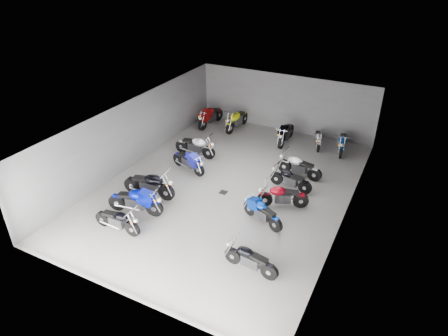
{
  "coord_description": "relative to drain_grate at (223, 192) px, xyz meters",
  "views": [
    {
      "loc": [
        6.59,
        -13.32,
        9.33
      ],
      "look_at": [
        -0.14,
        -0.16,
        1.0
      ],
      "focal_mm": 32.0,
      "sensor_mm": 36.0,
      "label": 1
    }
  ],
  "objects": [
    {
      "name": "motorcycle_left_f",
      "position": [
        -2.8,
        2.41,
        0.53
      ],
      "size": [
        2.23,
        0.43,
        0.98
      ],
      "rotation": [
        0.0,
        0.0,
        -1.57
      ],
      "color": "black",
      "rests_on": "ground"
    },
    {
      "name": "motorcycle_back_b",
      "position": [
        -2.4,
        6.33,
        0.56
      ],
      "size": [
        0.5,
        2.38,
        1.05
      ],
      "rotation": [
        0.0,
        0.0,
        3.08
      ],
      "color": "black",
      "rests_on": "ground"
    },
    {
      "name": "motorcycle_left_a",
      "position": [
        -2.27,
        -4.1,
        0.47
      ],
      "size": [
        1.98,
        0.39,
        0.87
      ],
      "rotation": [
        0.0,
        0.0,
        -1.56
      ],
      "color": "black",
      "rests_on": "ground"
    },
    {
      "name": "ceiling",
      "position": [
        0.0,
        0.5,
        3.21
      ],
      "size": [
        10.0,
        14.0,
        0.04
      ],
      "primitive_type": "cube",
      "color": "black",
      "rests_on": "wall_back"
    },
    {
      "name": "motorcycle_right_e",
      "position": [
        2.43,
        1.6,
        0.46
      ],
      "size": [
        1.94,
        0.45,
        0.86
      ],
      "rotation": [
        0.0,
        0.0,
        1.45
      ],
      "color": "black",
      "rests_on": "ground"
    },
    {
      "name": "motorcycle_right_c",
      "position": [
        2.26,
        -1.2,
        0.47
      ],
      "size": [
        1.87,
        0.86,
        0.86
      ],
      "rotation": [
        0.0,
        0.0,
        1.18
      ],
      "color": "black",
      "rests_on": "ground"
    },
    {
      "name": "wall_right",
      "position": [
        5.0,
        0.5,
        1.59
      ],
      "size": [
        0.1,
        14.0,
        3.2
      ],
      "primitive_type": "cube",
      "color": "slate",
      "rests_on": "ground"
    },
    {
      "name": "motorcycle_right_d",
      "position": [
        2.58,
        0.15,
        0.49
      ],
      "size": [
        1.96,
        0.97,
        0.91
      ],
      "rotation": [
        0.0,
        0.0,
        1.99
      ],
      "color": "black",
      "rests_on": "ground"
    },
    {
      "name": "motorcycle_left_b",
      "position": [
        -2.37,
        -2.87,
        0.55
      ],
      "size": [
        2.28,
        0.67,
        1.01
      ],
      "rotation": [
        0.0,
        0.0,
        -1.36
      ],
      "color": "black",
      "rests_on": "ground"
    },
    {
      "name": "motorcycle_back_a",
      "position": [
        -4.0,
        6.13,
        0.56
      ],
      "size": [
        0.51,
        2.36,
        1.04
      ],
      "rotation": [
        0.0,
        0.0,
        3.06
      ],
      "color": "black",
      "rests_on": "ground"
    },
    {
      "name": "motorcycle_back_e",
      "position": [
        2.38,
        6.2,
        0.44
      ],
      "size": [
        0.69,
        1.83,
        0.83
      ],
      "rotation": [
        0.0,
        0.0,
        3.45
      ],
      "color": "black",
      "rests_on": "ground"
    },
    {
      "name": "motorcycle_back_d",
      "position": [
        0.71,
        5.89,
        0.54
      ],
      "size": [
        0.46,
        2.3,
        1.01
      ],
      "rotation": [
        0.0,
        0.0,
        3.17
      ],
      "color": "black",
      "rests_on": "ground"
    },
    {
      "name": "motorcycle_right_f",
      "position": [
        2.43,
        2.79,
        0.5
      ],
      "size": [
        2.12,
        0.46,
        0.93
      ],
      "rotation": [
        0.0,
        0.0,
        1.48
      ],
      "color": "black",
      "rests_on": "ground"
    },
    {
      "name": "motorcycle_left_e",
      "position": [
        -2.3,
        0.95,
        0.49
      ],
      "size": [
        2.03,
        0.76,
        0.92
      ],
      "rotation": [
        0.0,
        0.0,
        -1.88
      ],
      "color": "black",
      "rests_on": "ground"
    },
    {
      "name": "wall_left",
      "position": [
        -5.0,
        0.5,
        1.59
      ],
      "size": [
        0.1,
        14.0,
        3.2
      ],
      "primitive_type": "cube",
      "color": "slate",
      "rests_on": "ground"
    },
    {
      "name": "motorcycle_right_a",
      "position": [
        2.9,
        -3.77,
        0.46
      ],
      "size": [
        1.95,
        0.44,
        0.86
      ],
      "rotation": [
        0.0,
        0.0,
        1.47
      ],
      "color": "black",
      "rests_on": "ground"
    },
    {
      "name": "motorcycle_left_c",
      "position": [
        -2.62,
        -1.65,
        0.56
      ],
      "size": [
        2.36,
        0.53,
        1.04
      ],
      "rotation": [
        0.0,
        0.0,
        -1.46
      ],
      "color": "black",
      "rests_on": "ground"
    },
    {
      "name": "wall_back",
      "position": [
        0.0,
        7.5,
        1.59
      ],
      "size": [
        10.0,
        0.1,
        3.2
      ],
      "primitive_type": "cube",
      "color": "slate",
      "rests_on": "ground"
    },
    {
      "name": "ground",
      "position": [
        0.0,
        0.5,
        -0.01
      ],
      "size": [
        14.0,
        14.0,
        0.0
      ],
      "primitive_type": "plane",
      "color": "#97948F",
      "rests_on": "ground"
    },
    {
      "name": "motorcycle_back_f",
      "position": [
        3.62,
        6.16,
        0.51
      ],
      "size": [
        0.56,
        2.14,
        0.95
      ],
      "rotation": [
        0.0,
        0.0,
        3.31
      ],
      "color": "black",
      "rests_on": "ground"
    },
    {
      "name": "drain_grate",
      "position": [
        0.0,
        0.0,
        0.0
      ],
      "size": [
        0.32,
        0.32,
        0.01
      ],
      "primitive_type": "cube",
      "color": "black",
      "rests_on": "ground"
    }
  ]
}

